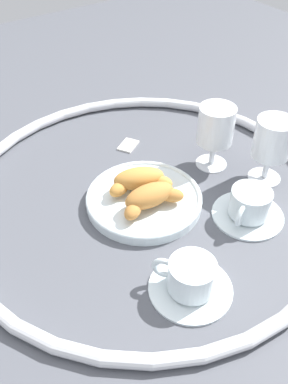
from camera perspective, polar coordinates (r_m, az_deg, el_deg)
name	(u,v)px	position (r m, az deg, el deg)	size (l,w,h in m)	color
ground_plane	(144,195)	(0.86, 0.06, -0.44)	(2.20, 2.20, 0.00)	#4C4F56
table_chrome_rim	(144,191)	(0.85, 0.06, 0.17)	(0.74, 0.74, 0.02)	silver
pastry_plate	(144,199)	(0.83, 0.00, -0.94)	(0.23, 0.23, 0.02)	silver
croissant_large	(139,180)	(0.83, -0.64, 1.62)	(0.13, 0.09, 0.04)	#CC893D
croissant_small	(150,197)	(0.79, 0.84, -0.72)	(0.14, 0.07, 0.04)	#BC7A38
coffee_cup_near	(249,206)	(0.82, 13.92, -1.86)	(0.14, 0.14, 0.06)	silver
coffee_cup_far	(191,279)	(0.68, 6.27, -11.53)	(0.14, 0.14, 0.06)	silver
juice_glass_left	(272,141)	(0.88, 16.84, 6.54)	(0.08, 0.08, 0.14)	white
juice_glass_right	(215,127)	(0.90, 9.50, 8.53)	(0.08, 0.08, 0.14)	white
sugar_packet	(128,145)	(0.99, -2.13, 6.37)	(0.05, 0.03, 0.01)	white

